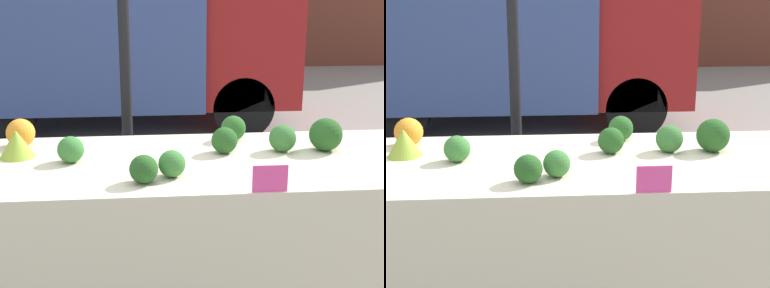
{
  "view_description": "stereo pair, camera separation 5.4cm",
  "coord_description": "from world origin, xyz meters",
  "views": [
    {
      "loc": [
        -0.23,
        -2.49,
        1.71
      ],
      "look_at": [
        0.0,
        0.0,
        0.97
      ],
      "focal_mm": 50.0,
      "sensor_mm": 36.0,
      "label": 1
    },
    {
      "loc": [
        -0.17,
        -2.49,
        1.71
      ],
      "look_at": [
        0.0,
        0.0,
        0.97
      ],
      "focal_mm": 50.0,
      "sensor_mm": 36.0,
      "label": 2
    }
  ],
  "objects": [
    {
      "name": "broccoli_head_3",
      "position": [
        0.7,
        0.09,
        0.97
      ],
      "size": [
        0.17,
        0.17,
        0.17
      ],
      "color": "#23511E",
      "rests_on": "market_table"
    },
    {
      "name": "broccoli_head_0",
      "position": [
        0.26,
        0.33,
        0.96
      ],
      "size": [
        0.14,
        0.14,
        0.14
      ],
      "color": "#285B23",
      "rests_on": "market_table"
    },
    {
      "name": "broccoli_head_4",
      "position": [
        0.48,
        0.1,
        0.96
      ],
      "size": [
        0.14,
        0.14,
        0.14
      ],
      "color": "#336B2D",
      "rests_on": "market_table"
    },
    {
      "name": "romanesco_head",
      "position": [
        -0.86,
        0.12,
        0.96
      ],
      "size": [
        0.17,
        0.17,
        0.14
      ],
      "color": "#93B238",
      "rests_on": "market_table"
    },
    {
      "name": "broccoli_head_6",
      "position": [
        0.17,
        0.09,
        0.96
      ],
      "size": [
        0.13,
        0.13,
        0.13
      ],
      "color": "#23511E",
      "rests_on": "market_table"
    },
    {
      "name": "market_table",
      "position": [
        0.0,
        -0.07,
        0.79
      ],
      "size": [
        2.39,
        0.94,
        0.89
      ],
      "color": "beige",
      "rests_on": "ground_plane"
    },
    {
      "name": "price_sign",
      "position": [
        0.28,
        -0.46,
        0.95
      ],
      "size": [
        0.15,
        0.01,
        0.12
      ],
      "color": "#EF4793",
      "rests_on": "market_table"
    },
    {
      "name": "broccoli_head_5",
      "position": [
        -0.59,
        0.01,
        0.95
      ],
      "size": [
        0.13,
        0.13,
        0.13
      ],
      "color": "#387533",
      "rests_on": "market_table"
    },
    {
      "name": "parked_truck",
      "position": [
        -0.58,
        4.38,
        1.41
      ],
      "size": [
        4.04,
        2.11,
        2.68
      ],
      "color": "#384C84",
      "rests_on": "ground_plane"
    },
    {
      "name": "tent_pole",
      "position": [
        -0.34,
        0.87,
        1.35
      ],
      "size": [
        0.07,
        0.07,
        2.69
      ],
      "color": "black",
      "rests_on": "ground_plane"
    },
    {
      "name": "broccoli_head_1",
      "position": [
        -0.24,
        -0.3,
        0.95
      ],
      "size": [
        0.13,
        0.13,
        0.13
      ],
      "color": "#23511E",
      "rests_on": "market_table"
    },
    {
      "name": "broccoli_head_7",
      "position": [
        -0.11,
        -0.24,
        0.95
      ],
      "size": [
        0.12,
        0.12,
        0.12
      ],
      "color": "#387533",
      "rests_on": "market_table"
    },
    {
      "name": "orange_cauliflower",
      "position": [
        -0.88,
        0.3,
        0.96
      ],
      "size": [
        0.15,
        0.15,
        0.15
      ],
      "color": "orange",
      "rests_on": "market_table"
    }
  ]
}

